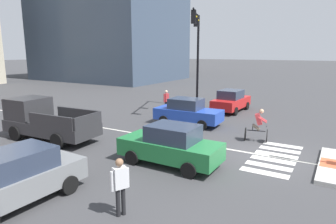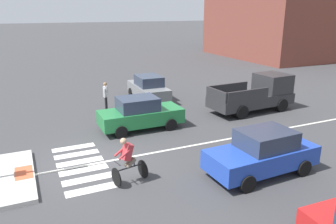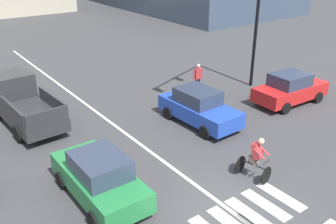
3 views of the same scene
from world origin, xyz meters
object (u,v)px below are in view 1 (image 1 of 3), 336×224
Objects in this scene: traffic_light_mast at (197,44)px; car_grey_cross_left at (16,178)px; car_red_cross_right at (231,101)px; pickup_truck_charcoal_westbound_far at (44,120)px; car_blue_eastbound_mid at (188,112)px; pedestrian_at_curb_left at (120,182)px; pedestrian_waiting_far_side at (166,99)px; cyclist at (258,125)px; car_green_westbound_near at (171,145)px.

traffic_light_mast is 1.74× the size of car_grey_cross_left.
car_red_cross_right is 0.80× the size of pickup_truck_charcoal_westbound_far.
car_blue_eastbound_mid is 10.75m from pedestrian_at_curb_left.
pedestrian_waiting_far_side is (2.54, 3.06, 0.17)m from car_blue_eastbound_mid.
car_grey_cross_left is at bearing 176.84° from car_red_cross_right.
car_blue_eastbound_mid is 11.31m from car_grey_cross_left.
cyclist is at bearing -151.33° from car_red_cross_right.
pedestrian_waiting_far_side is at bearing 25.80° from pedestrian_at_curb_left.
pedestrian_waiting_far_side is at bearing 50.34° from car_blue_eastbound_mid.
pickup_truck_charcoal_westbound_far is at bearing 91.71° from car_green_westbound_near.
car_blue_eastbound_mid is at bearing 0.09° from car_grey_cross_left.
car_red_cross_right is 5.48m from car_blue_eastbound_mid.
cyclist is (9.96, -4.62, 0.06)m from car_grey_cross_left.
car_red_cross_right is 2.48× the size of cyclist.
pedestrian_at_curb_left reaches higher than car_green_westbound_near.
pedestrian_waiting_far_side is (-1.71, 1.60, -4.04)m from traffic_light_mast.
pedestrian_waiting_far_side is (12.81, 6.19, 0.00)m from pedestrian_at_curb_left.
car_red_cross_right and car_grey_cross_left have the same top height.
cyclist is at bearing -106.27° from car_blue_eastbound_mid.
pickup_truck_charcoal_westbound_far is at bearing 161.70° from traffic_light_mast.
car_red_cross_right is at bearing -64.23° from traffic_light_mast.
traffic_light_mast is at bearing 20.24° from car_green_westbound_near.
traffic_light_mast is 1.76× the size of car_green_westbound_near.
cyclist is (4.92, -2.21, 0.06)m from car_green_westbound_near.
traffic_light_mast is 1.39× the size of pickup_truck_charcoal_westbound_far.
pedestrian_at_curb_left is at bearing -114.89° from pickup_truck_charcoal_westbound_far.
car_blue_eastbound_mid and car_grey_cross_left have the same top height.
pedestrian_at_curb_left and pedestrian_waiting_far_side have the same top height.
pedestrian_at_curb_left reaches higher than car_red_cross_right.
car_green_westbound_near is 2.46× the size of pedestrian_at_curb_left.
cyclist is (-1.35, -4.63, 0.06)m from car_blue_eastbound_mid.
car_green_westbound_near is at bearing -159.76° from traffic_light_mast.
car_grey_cross_left is 2.49× the size of pedestrian_waiting_far_side.
car_green_westbound_near is at bearing -88.29° from pickup_truck_charcoal_westbound_far.
pickup_truck_charcoal_westbound_far is (-10.74, 3.55, -4.04)m from traffic_light_mast.
cyclist is (5.15, -9.65, -0.11)m from pickup_truck_charcoal_westbound_far.
pickup_truck_charcoal_westbound_far is at bearing 46.28° from car_grey_cross_left.
car_green_westbound_near is at bearing 155.78° from cyclist.
car_green_westbound_near is 10.38m from pedestrian_waiting_far_side.
pickup_truck_charcoal_westbound_far is (-11.90, 5.95, 0.17)m from car_red_cross_right.
pickup_truck_charcoal_westbound_far is at bearing 118.07° from cyclist.
pedestrian_waiting_far_side is (3.89, 7.69, 0.11)m from cyclist.
pedestrian_waiting_far_side is at bearing 12.53° from car_grey_cross_left.
car_red_cross_right is 16.74m from car_grey_cross_left.
cyclist is 1.01× the size of pedestrian_at_curb_left.
cyclist reaches higher than car_red_cross_right.
pickup_truck_charcoal_westbound_far is (-6.50, 5.01, 0.17)m from car_blue_eastbound_mid.
car_grey_cross_left is at bearing 108.32° from pedestrian_at_curb_left.
car_red_cross_right and car_blue_eastbound_mid have the same top height.
pickup_truck_charcoal_westbound_far is at bearing 142.35° from car_blue_eastbound_mid.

